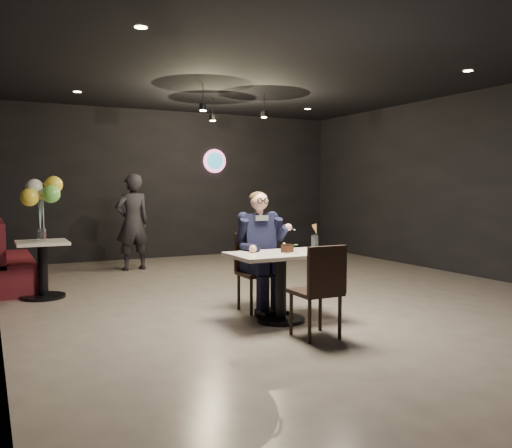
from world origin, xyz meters
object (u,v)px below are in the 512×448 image
main_table (281,287)px  booth_bench (14,254)px  seated_man (258,250)px  sundae_glass (315,243)px  balloon_vase (42,235)px  chair_far (258,272)px  chair_near (315,290)px  side_table (43,268)px  passerby (133,222)px

main_table → booth_bench: bearing=125.6°
seated_man → booth_bench: bearing=130.4°
sundae_glass → balloon_vase: sundae_glass is taller
sundae_glass → booth_bench: size_ratio=0.09×
main_table → chair_far: 0.56m
balloon_vase → chair_near: bearing=-55.2°
chair_far → side_table: bearing=138.7°
side_table → passerby: size_ratio=0.47×
passerby → main_table: bearing=89.0°
booth_bench → side_table: bearing=-73.3°
sundae_glass → side_table: size_ratio=0.22×
sundae_glass → passerby: 4.46m
main_table → sundae_glass: size_ratio=6.23×
sundae_glass → balloon_vase: size_ratio=1.09×
main_table → side_table: size_ratio=1.38×
chair_near → side_table: 3.84m
chair_far → passerby: 3.83m
sundae_glass → main_table: bearing=175.5°
seated_man → side_table: seated_man is taller
seated_man → side_table: bearing=138.7°
main_table → chair_far: bearing=90.0°
seated_man → balloon_vase: (-2.19, 1.92, 0.11)m
balloon_vase → main_table: bearing=-48.5°
main_table → seated_man: (-0.00, 0.55, 0.34)m
booth_bench → side_table: 1.05m
booth_bench → chair_near: bearing=-59.1°
booth_bench → side_table: booth_bench is taller
side_table → booth_bench: bearing=106.7°
main_table → passerby: passerby is taller
balloon_vase → passerby: size_ratio=0.10×
chair_far → main_table: bearing=-90.0°
sundae_glass → booth_bench: booth_bench is taller
chair_near → seated_man: (0.00, 1.23, 0.26)m
seated_man → sundae_glass: seated_man is taller
booth_bench → passerby: passerby is taller
main_table → booth_bench: size_ratio=0.57×
main_table → chair_near: (-0.00, -0.68, 0.09)m
sundae_glass → passerby: bearing=102.4°
sundae_glass → side_table: bearing=136.1°
chair_near → balloon_vase: size_ratio=5.66×
chair_far → chair_near: 1.23m
chair_near → seated_man: bearing=90.1°
chair_near → side_table: chair_near is taller
main_table → balloon_vase: bearing=131.5°
seated_man → sundae_glass: 0.72m
main_table → chair_near: bearing=-90.0°
main_table → chair_far: chair_far is taller
side_table → balloon_vase: size_ratio=4.89×
side_table → passerby: passerby is taller
passerby → booth_bench: bearing=15.5°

